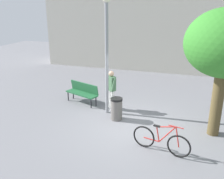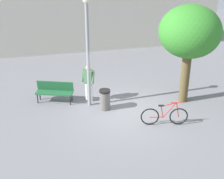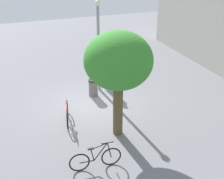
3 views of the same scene
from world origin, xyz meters
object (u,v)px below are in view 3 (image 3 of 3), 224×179
object	(u,v)px
park_bench	(103,69)
trash_bin	(93,88)
bicycle_black	(96,159)
lamppost	(98,40)
plaza_tree	(118,62)
person_by_lamppost	(107,72)
bicycle_red	(67,114)

from	to	relation	value
park_bench	trash_bin	distance (m)	2.29
bicycle_black	lamppost	bearing A→B (deg)	160.49
park_bench	plaza_tree	bearing A→B (deg)	-13.04
bicycle_black	trash_bin	world-z (taller)	bicycle_black
park_bench	bicycle_black	world-z (taller)	bicycle_black
person_by_lamppost	plaza_tree	distance (m)	4.63
plaza_tree	bicycle_red	xyz separation A→B (m)	(-1.56, -1.68, -2.68)
person_by_lamppost	plaza_tree	world-z (taller)	plaza_tree
bicycle_red	lamppost	bearing A→B (deg)	137.87
plaza_tree	bicycle_red	bearing A→B (deg)	-132.90
lamppost	park_bench	distance (m)	2.61
plaza_tree	bicycle_black	bearing A→B (deg)	-40.78
trash_bin	lamppost	bearing A→B (deg)	138.22
person_by_lamppost	bicycle_red	distance (m)	3.65
lamppost	trash_bin	distance (m)	2.33
lamppost	park_bench	size ratio (longest dim) A/B	2.74
park_bench	person_by_lamppost	bearing A→B (deg)	-11.56
plaza_tree	trash_bin	size ratio (longest dim) A/B	4.80
lamppost	bicycle_black	bearing A→B (deg)	-19.51
person_by_lamppost	plaza_tree	xyz separation A→B (m)	(4.01, -0.97, 2.10)
lamppost	trash_bin	xyz separation A→B (m)	(0.56, -0.50, -2.20)
park_bench	bicycle_red	size ratio (longest dim) A/B	0.94
plaza_tree	park_bench	bearing A→B (deg)	166.96
lamppost	plaza_tree	bearing A→B (deg)	-8.05
person_by_lamppost	bicycle_red	size ratio (longest dim) A/B	0.94
bicycle_red	trash_bin	xyz separation A→B (m)	(-1.94, 1.76, 0.06)
plaza_tree	bicycle_red	size ratio (longest dim) A/B	2.36
person_by_lamppost	bicycle_red	world-z (taller)	person_by_lamppost
bicycle_red	plaza_tree	bearing A→B (deg)	47.10
plaza_tree	bicycle_red	distance (m)	3.53
trash_bin	person_by_lamppost	bearing A→B (deg)	119.71
bicycle_black	person_by_lamppost	bearing A→B (deg)	156.92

